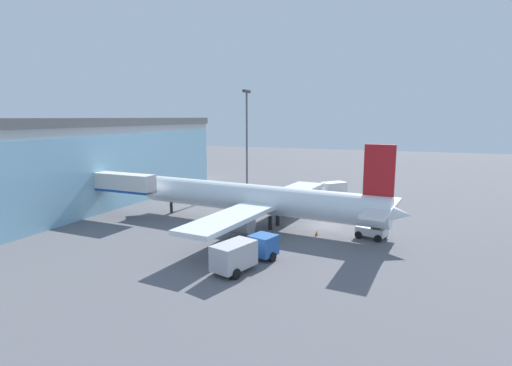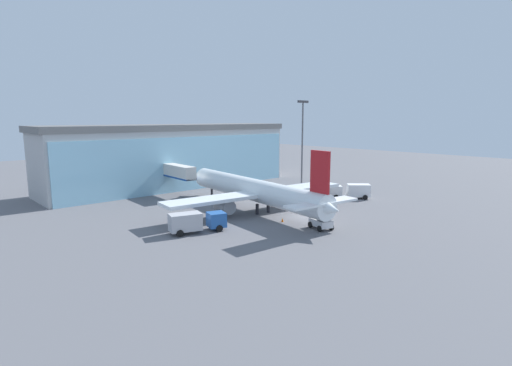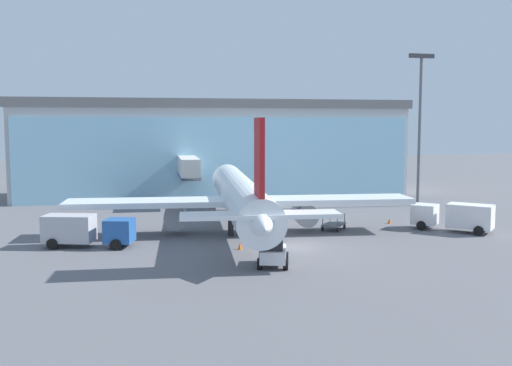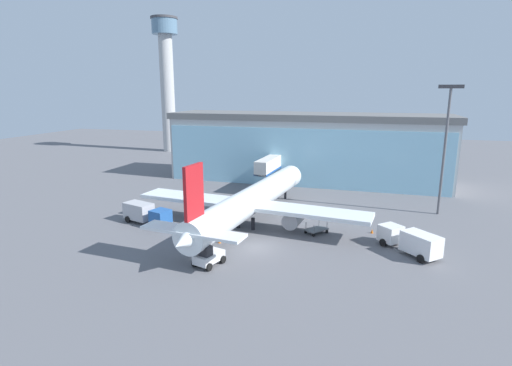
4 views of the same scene
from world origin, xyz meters
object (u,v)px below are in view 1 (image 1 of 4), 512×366
(safety_cone_nose, at_px, (317,233))
(apron_light_mast, at_px, (247,130))
(safety_cone_wingtip, at_px, (288,199))
(airplane, at_px, (260,200))
(jet_bridge, at_px, (118,183))
(catering_truck, at_px, (244,252))
(baggage_cart, at_px, (288,207))
(pushback_tug, at_px, (373,230))
(fuel_truck, at_px, (327,190))

(safety_cone_nose, bearing_deg, apron_light_mast, 35.72)
(safety_cone_nose, bearing_deg, safety_cone_wingtip, 25.45)
(apron_light_mast, height_order, airplane, apron_light_mast)
(airplane, height_order, safety_cone_nose, airplane)
(jet_bridge, distance_m, catering_truck, 26.08)
(apron_light_mast, bearing_deg, catering_truck, -158.66)
(apron_light_mast, xyz_separation_m, airplane, (-24.90, -11.63, -7.61))
(baggage_cart, bearing_deg, pushback_tug, -177.53)
(baggage_cart, height_order, safety_cone_nose, baggage_cart)
(jet_bridge, relative_size, baggage_cart, 3.53)
(jet_bridge, relative_size, apron_light_mast, 0.61)
(safety_cone_nose, bearing_deg, catering_truck, 161.54)
(apron_light_mast, relative_size, baggage_cart, 5.77)
(airplane, bearing_deg, jet_bridge, 13.79)
(jet_bridge, relative_size, pushback_tug, 3.12)
(airplane, xyz_separation_m, catering_truck, (-13.84, -3.50, -1.82))
(jet_bridge, distance_m, fuel_truck, 32.80)
(airplane, bearing_deg, baggage_cart, -90.18)
(airplane, distance_m, safety_cone_wingtip, 15.92)
(airplane, relative_size, safety_cone_wingtip, 66.06)
(catering_truck, height_order, pushback_tug, catering_truck)
(jet_bridge, bearing_deg, pushback_tug, -173.31)
(catering_truck, relative_size, pushback_tug, 2.12)
(jet_bridge, distance_m, safety_cone_nose, 27.50)
(safety_cone_wingtip, bearing_deg, jet_bridge, 133.29)
(airplane, distance_m, catering_truck, 14.39)
(fuel_truck, bearing_deg, apron_light_mast, -62.42)
(safety_cone_nose, bearing_deg, airplane, 76.88)
(fuel_truck, distance_m, baggage_cart, 11.35)
(apron_light_mast, distance_m, safety_cone_nose, 34.51)
(baggage_cart, bearing_deg, safety_cone_nose, 160.91)
(baggage_cart, bearing_deg, apron_light_mast, -11.46)
(safety_cone_nose, distance_m, safety_cone_wingtip, 19.24)
(pushback_tug, bearing_deg, jet_bridge, 20.48)
(jet_bridge, height_order, fuel_truck, jet_bridge)
(jet_bridge, xyz_separation_m, apron_light_mast, (27.08, -8.00, 6.37))
(baggage_cart, xyz_separation_m, safety_cone_wingtip, (6.78, 1.91, -0.23))
(catering_truck, bearing_deg, baggage_cart, 23.59)
(airplane, relative_size, fuel_truck, 5.38)
(baggage_cart, distance_m, safety_cone_nose, 12.36)
(apron_light_mast, xyz_separation_m, pushback_tug, (-25.60, -25.25, -9.93))
(catering_truck, xyz_separation_m, pushback_tug, (13.14, -10.11, -0.49))
(safety_cone_nose, bearing_deg, jet_bridge, 90.90)
(safety_cone_nose, bearing_deg, pushback_tug, -80.11)
(safety_cone_nose, xyz_separation_m, safety_cone_wingtip, (17.37, 8.27, 0.00))
(fuel_truck, bearing_deg, jet_bridge, -2.61)
(safety_cone_nose, relative_size, safety_cone_wingtip, 1.00)
(jet_bridge, relative_size, airplane, 0.31)
(catering_truck, height_order, safety_cone_wingtip, catering_truck)
(jet_bridge, height_order, baggage_cart, jet_bridge)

